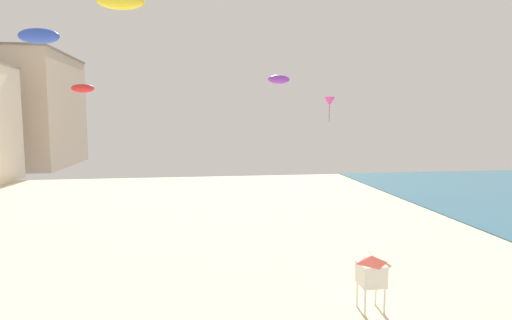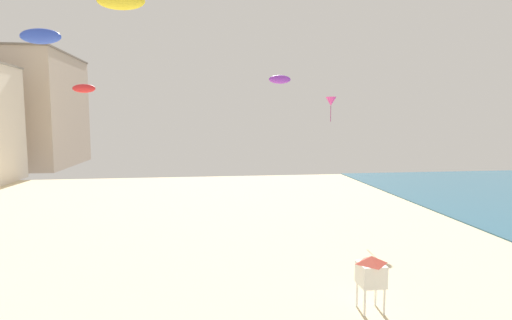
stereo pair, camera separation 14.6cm
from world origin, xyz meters
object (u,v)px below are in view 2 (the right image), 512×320
object	(u,v)px
kite_blue_parafoil	(41,36)
kite_yellow_parafoil	(121,1)
kite_magenta_delta	(331,101)
lifeguard_stand	(371,271)
kite_red_parafoil	(84,88)
kite_purple_parafoil	(280,79)

from	to	relation	value
kite_blue_parafoil	kite_yellow_parafoil	xyz separation A→B (m)	(7.01, -8.96, 0.14)
kite_magenta_delta	kite_blue_parafoil	bearing A→B (deg)	-166.02
lifeguard_stand	kite_red_parafoil	size ratio (longest dim) A/B	1.72
kite_red_parafoil	kite_blue_parafoil	xyz separation A→B (m)	(-3.12, 1.61, 3.61)
lifeguard_stand	kite_blue_parafoil	world-z (taller)	kite_blue_parafoil
kite_red_parafoil	kite_yellow_parafoil	size ratio (longest dim) A/B	0.64
kite_magenta_delta	kite_red_parafoil	size ratio (longest dim) A/B	1.50
lifeguard_stand	kite_red_parafoil	world-z (taller)	kite_red_parafoil
lifeguard_stand	kite_blue_parafoil	size ratio (longest dim) A/B	0.94
kite_purple_parafoil	kite_yellow_parafoil	xyz separation A→B (m)	(-9.50, -8.18, 2.91)
kite_magenta_delta	kite_blue_parafoil	world-z (taller)	kite_blue_parafoil
lifeguard_stand	kite_magenta_delta	world-z (taller)	kite_magenta_delta
kite_yellow_parafoil	kite_magenta_delta	bearing A→B (deg)	43.30
kite_magenta_delta	kite_blue_parafoil	distance (m)	23.49
kite_purple_parafoil	kite_blue_parafoil	xyz separation A→B (m)	(-16.51, 0.78, 2.77)
kite_purple_parafoil	kite_magenta_delta	distance (m)	8.80
kite_blue_parafoil	kite_yellow_parafoil	distance (m)	11.38
kite_purple_parafoil	kite_magenta_delta	bearing A→B (deg)	46.99
lifeguard_stand	kite_purple_parafoil	bearing A→B (deg)	109.41
lifeguard_stand	kite_red_parafoil	distance (m)	21.14
kite_magenta_delta	kite_blue_parafoil	size ratio (longest dim) A/B	0.82
kite_blue_parafoil	kite_yellow_parafoil	world-z (taller)	kite_yellow_parafoil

